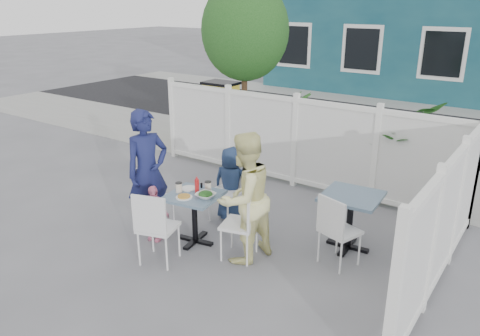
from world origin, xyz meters
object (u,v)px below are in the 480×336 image
Objects in this scene: chair_right at (245,219)px; chair_near at (155,224)px; boy at (231,184)px; toddler at (154,213)px; spare_table at (351,207)px; woman at (244,198)px; chair_left at (151,192)px; utility_cabinet at (221,112)px; chair_back at (230,184)px; main_table at (194,205)px; man at (148,172)px.

chair_near is at bearing 118.38° from chair_right.
chair_near is at bearing 77.59° from boy.
boy is (-0.01, 1.62, -0.00)m from chair_near.
chair_right is at bearing 3.16° from toddler.
spare_table is 0.98× the size of toddler.
woman is 1.41m from toddler.
chair_left is 1.20m from boy.
boy is (2.73, -3.34, -0.10)m from utility_cabinet.
main_table is at bearing 98.23° from chair_back.
utility_cabinet is 4.67m from chair_left.
boy is at bearing -62.53° from chair_back.
boy is (-1.83, -0.17, -0.03)m from spare_table.
chair_left reaches higher than spare_table.
woman is (0.82, -0.82, 0.27)m from chair_back.
chair_right is 1.19m from boy.
man reaches higher than boy.
spare_table is at bearing 146.09° from woman.
woman is (1.58, 0.11, -0.05)m from man.
chair_near is (-0.00, -1.59, -0.00)m from chair_back.
chair_near reaches higher than chair_left.
man is 1.57× the size of boy.
chair_back is 1.59m from chair_near.
chair_right is 0.97× the size of chair_back.
toddler is at bearing -150.16° from spare_table.
boy reaches higher than main_table.
chair_right is (0.81, 0.05, 0.00)m from main_table.
chair_right is 1.13m from chair_near.
man is at bearing -75.55° from woman.
boy is (-0.03, 0.89, 0.02)m from main_table.
chair_right is at bearing -49.58° from utility_cabinet.
man is at bearing -175.24° from main_table.
chair_left is (-2.61, -1.07, -0.05)m from spare_table.
main_table is 0.86m from chair_back.
woman reaches higher than chair_left.
utility_cabinet reaches higher than chair_right.
woman is at bearing -71.92° from man.
main_table is 0.82× the size of chair_left.
boy is at bearing 30.04° from chair_right.
chair_back is (-0.02, 0.86, 0.02)m from main_table.
chair_back is (2.74, -3.38, -0.09)m from utility_cabinet.
chair_left is 1.63m from chair_right.
main_table is 0.96× the size of toddler.
spare_table is 0.47× the size of woman.
toddler is (-1.31, -0.30, -0.44)m from woman.
man is (-0.76, -0.92, 0.32)m from chair_back.
man is 1.26m from boy.
spare_table is 1.84m from boy.
toddler is at bearing 88.43° from chair_right.
woman is at bearing -134.44° from spare_table.
spare_table is 2.83m from man.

